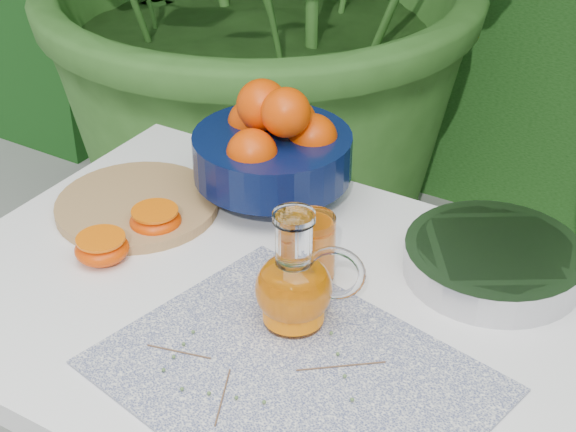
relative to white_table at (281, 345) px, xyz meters
The scene contains 9 objects.
white_table is the anchor object (origin of this frame).
placemat 0.18m from the white_table, 52.14° to the right, with size 0.46×0.36×0.00m, color #0D174D.
cutting_board 0.35m from the white_table, 165.46° to the left, with size 0.27×0.27×0.02m, color #A5784A.
fruit_bowl 0.34m from the white_table, 123.84° to the left, with size 0.27×0.27×0.21m.
juice_pitcher 0.15m from the white_table, 36.40° to the right, with size 0.16×0.13×0.17m.
juice_tumbler 0.15m from the white_table, 82.94° to the left, with size 0.07×0.07×0.10m.
saute_pan 0.34m from the white_table, 42.71° to the left, with size 0.47×0.30×0.05m.
orange_halves 0.19m from the white_table, 141.07° to the right, with size 0.55×0.46×0.04m.
thyme_sprigs 0.18m from the white_table, 72.16° to the right, with size 0.28×0.22×0.01m.
Camera 1 is at (0.46, -0.80, 1.51)m, focal length 55.00 mm.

